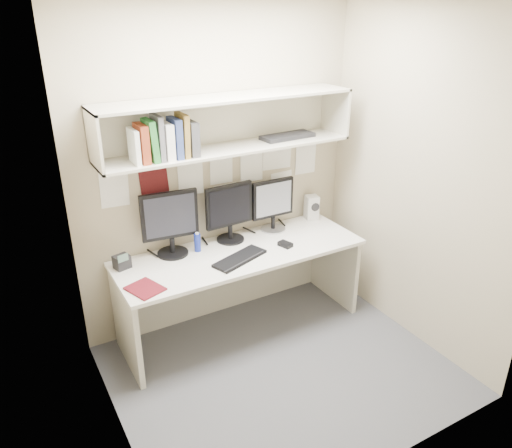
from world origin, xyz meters
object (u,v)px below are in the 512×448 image
monitor_right (273,203)px  desk (241,290)px  monitor_center (229,211)px  monitor_left (170,221)px  keyboard (240,258)px  speaker (312,207)px  desk_phone (122,262)px  maroon_notebook (145,289)px

monitor_right → desk: bearing=-153.4°
monitor_center → monitor_right: 0.42m
monitor_left → keyboard: monitor_left is taller
monitor_left → speaker: monitor_left is taller
desk → desk_phone: bearing=168.4°
maroon_notebook → monitor_left: bearing=29.7°
monitor_left → desk: bearing=-18.2°
monitor_left → monitor_center: bearing=6.0°
keyboard → desk_phone: size_ratio=3.40×
monitor_center → speaker: monitor_center is taller
monitor_left → monitor_right: monitor_left is taller
desk → speaker: bearing=16.0°
maroon_notebook → desk_phone: desk_phone is taller
monitor_right → speaker: bearing=3.9°
monitor_left → monitor_right: 0.93m
monitor_center → speaker: 0.86m
monitor_right → desk_phone: size_ratio=3.37×
monitor_center → speaker: (0.85, 0.03, -0.15)m
monitor_left → desk_phone: (-0.41, -0.04, -0.22)m
keyboard → desk_phone: desk_phone is taller
desk → keyboard: bearing=-119.0°
desk → keyboard: size_ratio=4.36×
desk → monitor_center: (0.02, 0.22, 0.63)m
desk → speaker: 1.02m
monitor_center → maroon_notebook: monitor_center is taller
speaker → monitor_left: bearing=-165.2°
desk → speaker: (0.87, 0.25, 0.47)m
monitor_left → maroon_notebook: bearing=-125.1°
maroon_notebook → desk_phone: bearing=78.0°
desk → desk_phone: desk_phone is taller
monitor_left → maroon_notebook: (-0.36, -0.41, -0.27)m
maroon_notebook → monitor_right: bearing=-1.4°
speaker → maroon_notebook: bearing=-152.0°
desk → desk_phone: size_ratio=14.85×
maroon_notebook → desk: bearing=-6.3°
desk_phone → monitor_right: bearing=-13.5°
desk_phone → desk: bearing=-26.6°
monitor_right → maroon_notebook: size_ratio=1.88×
monitor_right → keyboard: bearing=-145.3°
speaker → keyboard: bearing=-144.3°
monitor_left → monitor_center: monitor_left is taller
keyboard → desk_phone: bearing=139.0°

